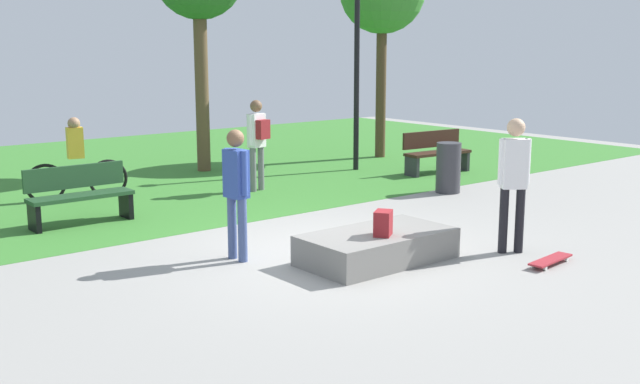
% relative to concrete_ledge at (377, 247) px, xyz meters
% --- Properties ---
extents(ground_plane, '(28.00, 28.00, 0.00)m').
position_rel_concrete_ledge_xyz_m(ground_plane, '(-0.31, 0.81, -0.20)').
color(ground_plane, gray).
extents(grass_lawn, '(26.60, 11.95, 0.01)m').
position_rel_concrete_ledge_xyz_m(grass_lawn, '(-0.31, 8.84, -0.19)').
color(grass_lawn, '#387A2D').
rests_on(grass_lawn, ground_plane).
extents(concrete_ledge, '(1.99, 1.08, 0.39)m').
position_rel_concrete_ledge_xyz_m(concrete_ledge, '(0.00, 0.00, 0.00)').
color(concrete_ledge, gray).
rests_on(concrete_ledge, ground_plane).
extents(backpack_on_ledge, '(0.34, 0.33, 0.32)m').
position_rel_concrete_ledge_xyz_m(backpack_on_ledge, '(-0.07, -0.18, 0.36)').
color(backpack_on_ledge, maroon).
rests_on(backpack_on_ledge, concrete_ledge).
extents(skater_performing_trick, '(0.38, 0.35, 1.82)m').
position_rel_concrete_ledge_xyz_m(skater_performing_trick, '(1.69, -0.82, 0.88)').
color(skater_performing_trick, black).
rests_on(skater_performing_trick, ground_plane).
extents(skater_watching, '(0.23, 0.43, 1.71)m').
position_rel_concrete_ledge_xyz_m(skater_watching, '(-1.37, 1.19, 0.81)').
color(skater_watching, '#3F5184').
rests_on(skater_watching, ground_plane).
extents(skateboard_by_ledge, '(0.82, 0.29, 0.08)m').
position_rel_concrete_ledge_xyz_m(skateboard_by_ledge, '(1.61, -1.52, -0.13)').
color(skateboard_by_ledge, '#A5262D').
rests_on(skateboard_by_ledge, ground_plane).
extents(park_bench_far_left, '(1.60, 0.47, 0.91)m').
position_rel_concrete_ledge_xyz_m(park_bench_far_left, '(-2.17, 4.47, 0.29)').
color(park_bench_far_left, '#1E4223').
rests_on(park_bench_far_left, ground_plane).
extents(park_bench_near_lamppost, '(1.63, 0.60, 0.91)m').
position_rel_concrete_ledge_xyz_m(park_bench_near_lamppost, '(5.73, 4.25, 0.29)').
color(park_bench_near_lamppost, '#331E14').
rests_on(park_bench_near_lamppost, ground_plane).
extents(lamp_post, '(0.28, 0.28, 4.15)m').
position_rel_concrete_ledge_xyz_m(lamp_post, '(4.68, 5.67, 2.33)').
color(lamp_post, black).
rests_on(lamp_post, ground_plane).
extents(trash_bin, '(0.46, 0.46, 0.95)m').
position_rel_concrete_ledge_xyz_m(trash_bin, '(4.26, 2.57, 0.28)').
color(trash_bin, '#333338').
rests_on(trash_bin, ground_plane).
extents(pedestrian_with_backpack, '(0.42, 0.40, 1.74)m').
position_rel_concrete_ledge_xyz_m(pedestrian_with_backpack, '(1.54, 4.97, 0.85)').
color(pedestrian_with_backpack, slate).
rests_on(pedestrian_with_backpack, ground_plane).
extents(cyclist_on_bicycle, '(1.80, 0.41, 1.52)m').
position_rel_concrete_ledge_xyz_m(cyclist_on_bicycle, '(-1.45, 6.38, 0.44)').
color(cyclist_on_bicycle, black).
rests_on(cyclist_on_bicycle, ground_plane).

